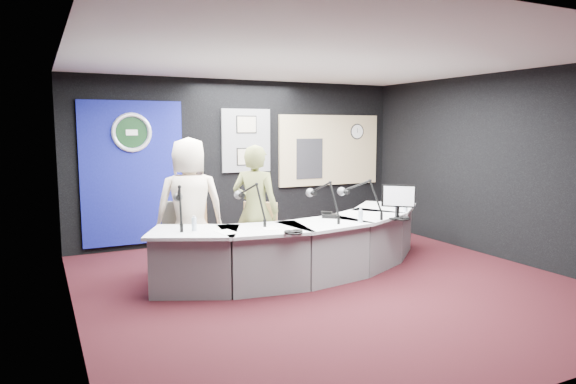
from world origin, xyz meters
name	(u,v)px	position (x,y,z in m)	size (l,w,h in m)	color
ground	(330,284)	(0.00, 0.00, 0.00)	(6.00, 6.00, 0.00)	black
ceiling	(332,59)	(0.00, 0.00, 2.80)	(6.00, 6.00, 0.02)	silver
wall_back	(243,161)	(0.00, 3.00, 1.40)	(6.00, 0.02, 2.80)	black
wall_front	(545,208)	(0.00, -3.00, 1.40)	(6.00, 0.02, 2.80)	black
wall_left	(69,187)	(-3.00, 0.00, 1.40)	(0.02, 6.00, 2.80)	black
wall_right	(503,166)	(3.00, 0.00, 1.40)	(0.02, 6.00, 2.80)	black
broadcast_desk	(306,246)	(-0.05, 0.55, 0.38)	(4.50, 1.90, 0.75)	silver
backdrop_panel	(133,173)	(-1.90, 2.97, 1.25)	(1.60, 0.05, 2.30)	navy
agency_seal	(132,133)	(-1.90, 2.93, 1.90)	(0.63, 0.63, 0.07)	silver
seal_center	(132,133)	(-1.90, 2.94, 1.90)	(0.48, 0.48, 0.01)	black
pinboard	(246,141)	(0.05, 2.97, 1.75)	(0.90, 0.04, 1.10)	slate
framed_photo_upper	(247,125)	(0.05, 2.94, 2.03)	(0.34, 0.02, 0.27)	gray
framed_photo_lower	(247,157)	(0.05, 2.94, 1.47)	(0.34, 0.02, 0.27)	gray
booth_window_frame	(330,150)	(1.75, 2.97, 1.55)	(2.12, 0.06, 1.32)	tan
booth_glow	(330,150)	(1.75, 2.96, 1.55)	(2.00, 0.02, 1.20)	beige
equipment_rack	(309,159)	(1.30, 2.94, 1.40)	(0.55, 0.02, 0.75)	black
wall_clock	(357,132)	(2.35, 2.94, 1.90)	(0.28, 0.28, 0.01)	white
armchair_left	(191,242)	(-1.46, 1.22, 0.45)	(0.50, 0.50, 0.89)	tan
armchair_right	(256,241)	(-0.68, 0.82, 0.46)	(0.52, 0.52, 0.92)	tan
draped_jacket	(180,226)	(-1.53, 1.47, 0.62)	(0.50, 0.10, 0.70)	#6B685A
person_man	(190,206)	(-1.46, 1.22, 0.93)	(0.91, 0.59, 1.85)	beige
person_woman	(255,210)	(-0.68, 0.82, 0.88)	(0.64, 0.42, 1.75)	olive
computer_monitor	(398,196)	(1.04, -0.01, 1.07)	(0.49, 0.03, 0.33)	black
desk_phone	(330,216)	(0.30, 0.51, 0.78)	(0.20, 0.16, 0.05)	black
headphones_near	(402,218)	(1.09, -0.03, 0.77)	(0.24, 0.24, 0.04)	black
headphones_far	(293,232)	(-0.62, -0.20, 0.77)	(0.24, 0.24, 0.04)	black
paper_stack	(226,232)	(-1.31, 0.20, 0.75)	(0.20, 0.29, 0.00)	white
notepad	(270,228)	(-0.74, 0.20, 0.75)	(0.20, 0.29, 0.00)	white
boom_mic_a	(179,203)	(-1.72, 0.75, 1.05)	(0.24, 0.73, 0.60)	black
boom_mic_b	(251,200)	(-0.83, 0.59, 1.05)	(0.23, 0.73, 0.60)	black
boom_mic_c	(324,198)	(0.11, 0.36, 1.05)	(0.20, 0.73, 0.60)	black
boom_mic_d	(361,196)	(0.68, 0.33, 1.05)	(0.41, 0.67, 0.60)	black
water_bottles	(318,216)	(-0.04, 0.25, 0.84)	(3.23, 0.49, 0.18)	silver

